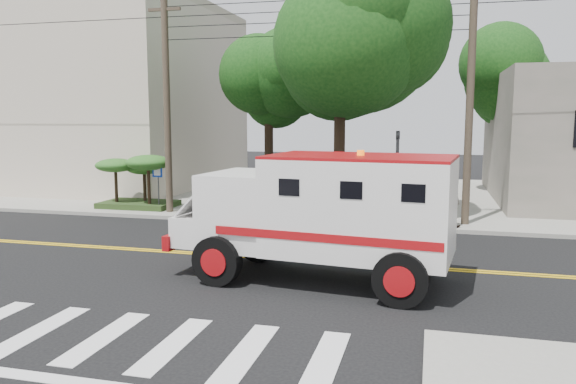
# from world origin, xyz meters

# --- Properties ---
(ground) EXTENTS (100.00, 100.00, 0.00)m
(ground) POSITION_xyz_m (0.00, 0.00, 0.00)
(ground) COLOR black
(ground) RESTS_ON ground
(sidewalk_nw) EXTENTS (17.00, 17.00, 0.15)m
(sidewalk_nw) POSITION_xyz_m (-13.50, 13.50, 0.07)
(sidewalk_nw) COLOR gray
(sidewalk_nw) RESTS_ON ground
(building_left) EXTENTS (16.00, 14.00, 10.00)m
(building_left) POSITION_xyz_m (-15.50, 15.00, 5.15)
(building_left) COLOR beige
(building_left) RESTS_ON sidewalk_nw
(utility_pole_left) EXTENTS (0.28, 0.28, 9.00)m
(utility_pole_left) POSITION_xyz_m (-5.60, 6.00, 4.50)
(utility_pole_left) COLOR #382D23
(utility_pole_left) RESTS_ON ground
(utility_pole_right) EXTENTS (0.28, 0.28, 9.00)m
(utility_pole_right) POSITION_xyz_m (6.30, 6.20, 4.50)
(utility_pole_right) COLOR #382D23
(utility_pole_right) RESTS_ON ground
(tree_main) EXTENTS (6.08, 5.70, 9.85)m
(tree_main) POSITION_xyz_m (1.94, 6.21, 7.20)
(tree_main) COLOR black
(tree_main) RESTS_ON ground
(tree_left) EXTENTS (4.48, 4.20, 7.70)m
(tree_left) POSITION_xyz_m (-2.68, 11.79, 5.73)
(tree_left) COLOR black
(tree_left) RESTS_ON ground
(tree_right) EXTENTS (4.80, 4.50, 8.20)m
(tree_right) POSITION_xyz_m (8.84, 15.77, 6.09)
(tree_right) COLOR black
(tree_right) RESTS_ON ground
(traffic_signal) EXTENTS (0.15, 0.18, 3.60)m
(traffic_signal) POSITION_xyz_m (3.80, 5.60, 2.23)
(traffic_signal) COLOR #3F3F42
(traffic_signal) RESTS_ON ground
(accessibility_sign) EXTENTS (0.45, 0.10, 2.02)m
(accessibility_sign) POSITION_xyz_m (-6.20, 6.17, 1.37)
(accessibility_sign) COLOR #3F3F42
(accessibility_sign) RESTS_ON ground
(palm_planter) EXTENTS (3.52, 2.63, 2.36)m
(palm_planter) POSITION_xyz_m (-7.44, 6.62, 1.65)
(palm_planter) COLOR #1E3314
(palm_planter) RESTS_ON sidewalk_nw
(armored_truck) EXTENTS (7.24, 3.48, 3.18)m
(armored_truck) POSITION_xyz_m (2.48, -1.90, 1.81)
(armored_truck) COLOR silver
(armored_truck) RESTS_ON ground
(pedestrian_a) EXTENTS (0.70, 0.51, 1.75)m
(pedestrian_a) POSITION_xyz_m (5.50, 5.83, 1.03)
(pedestrian_a) COLOR gray
(pedestrian_a) RESTS_ON sidewalk_ne
(pedestrian_b) EXTENTS (0.89, 0.77, 1.56)m
(pedestrian_b) POSITION_xyz_m (5.74, 5.50, 0.93)
(pedestrian_b) COLOR gray
(pedestrian_b) RESTS_ON sidewalk_ne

